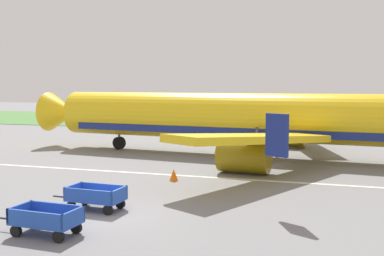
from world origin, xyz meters
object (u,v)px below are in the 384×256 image
baggage_cart_second_in_row (96,197)px  baggage_cart_nearest (46,219)px  airplane (246,118)px  traffic_cone_near_plane (174,175)px

baggage_cart_second_in_row → baggage_cart_nearest: bearing=-90.2°
airplane → baggage_cart_second_in_row: size_ratio=10.52×
baggage_cart_second_in_row → traffic_cone_near_plane: (1.22, 7.08, -0.25)m
traffic_cone_near_plane → airplane: bearing=77.4°
airplane → traffic_cone_near_plane: airplane is taller
baggage_cart_nearest → baggage_cart_second_in_row: bearing=89.8°
baggage_cart_nearest → baggage_cart_second_in_row: (0.02, 3.76, 0.00)m
baggage_cart_nearest → baggage_cart_second_in_row: 3.76m
airplane → baggage_cart_nearest: 21.64m
baggage_cart_nearest → airplane: bearing=80.5°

